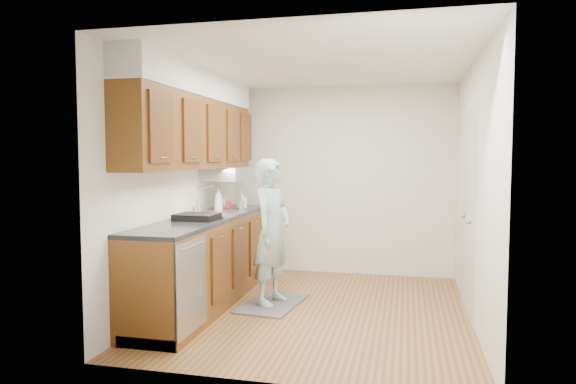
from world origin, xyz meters
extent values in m
plane|color=olive|center=(0.00, 0.00, 0.00)|extent=(3.50, 3.50, 0.00)
plane|color=white|center=(0.00, 0.00, 2.50)|extent=(3.50, 3.50, 0.00)
cube|color=silver|center=(-1.50, 0.00, 1.25)|extent=(0.02, 3.50, 2.50)
cube|color=silver|center=(1.50, 0.00, 1.25)|extent=(0.02, 3.50, 2.50)
cube|color=silver|center=(0.00, 1.75, 1.25)|extent=(3.00, 0.02, 2.50)
cube|color=brown|center=(-1.20, 0.00, 0.45)|extent=(0.60, 2.80, 0.90)
cube|color=black|center=(-1.21, 0.00, 0.92)|extent=(0.63, 2.80, 0.04)
cube|color=#B2B2B7|center=(-1.20, 0.20, 0.89)|extent=(0.48, 0.68, 0.14)
cube|color=#B2B2B7|center=(-1.20, 0.20, 0.94)|extent=(0.52, 0.72, 0.01)
cube|color=#B2B2B7|center=(-0.91, -1.10, 0.47)|extent=(0.03, 0.60, 0.80)
cube|color=brown|center=(-1.33, 0.00, 1.83)|extent=(0.33, 2.80, 0.75)
cube|color=silver|center=(-1.33, 0.00, 2.35)|extent=(0.35, 2.80, 0.30)
cube|color=#A5A5AA|center=(-1.27, 0.85, 1.37)|extent=(0.46, 0.75, 0.16)
cube|color=silver|center=(1.49, 0.30, 1.02)|extent=(0.02, 1.22, 2.05)
cube|color=slate|center=(-0.50, 0.10, 0.01)|extent=(0.65, 0.97, 0.02)
imported|color=#A0C0C3|center=(-0.50, 0.10, 0.89)|extent=(0.54, 0.69, 1.74)
imported|color=silver|center=(-1.28, 0.56, 1.07)|extent=(0.13, 0.13, 0.27)
imported|color=silver|center=(-1.11, 0.91, 1.04)|extent=(0.13, 0.13, 0.21)
imported|color=silver|center=(-1.29, 0.78, 1.02)|extent=(0.18, 0.18, 0.17)
cylinder|color=#B61F2E|center=(-1.18, 0.61, 1.00)|extent=(0.07, 0.07, 0.11)
cylinder|color=#A5A5AA|center=(-1.01, 0.60, 1.00)|extent=(0.07, 0.07, 0.11)
cube|color=black|center=(-1.18, -0.31, 0.97)|extent=(0.42, 0.35, 0.06)
camera|label=1|loc=(0.88, -5.12, 1.58)|focal=32.00mm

